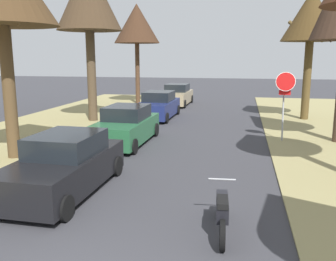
% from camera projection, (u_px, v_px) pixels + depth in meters
% --- Properties ---
extents(stop_sign_far, '(0.81, 0.58, 2.94)m').
position_uv_depth(stop_sign_far, '(285.00, 91.00, 15.58)').
color(stop_sign_far, '#9EA0A5').
rests_on(stop_sign_far, grass_verge_right).
extents(street_tree_right_far, '(3.23, 3.23, 7.23)m').
position_uv_depth(street_tree_right_far, '(311.00, 17.00, 20.35)').
color(street_tree_right_far, brown).
rests_on(street_tree_right_far, grass_verge_right).
extents(street_tree_left_far, '(3.40, 3.40, 7.41)m').
position_uv_depth(street_tree_left_far, '(137.00, 24.00, 27.49)').
color(street_tree_left_far, '#4C3423').
rests_on(street_tree_left_far, grass_verge_left).
extents(parked_sedan_black, '(2.01, 4.43, 1.57)m').
position_uv_depth(parked_sedan_black, '(65.00, 166.00, 9.95)').
color(parked_sedan_black, black).
rests_on(parked_sedan_black, ground).
extents(parked_sedan_green, '(2.01, 4.43, 1.57)m').
position_uv_depth(parked_sedan_green, '(126.00, 126.00, 15.58)').
color(parked_sedan_green, '#28663D').
rests_on(parked_sedan_green, ground).
extents(parked_sedan_navy, '(2.01, 4.43, 1.57)m').
position_uv_depth(parked_sedan_navy, '(158.00, 106.00, 22.01)').
color(parked_sedan_navy, navy).
rests_on(parked_sedan_navy, ground).
extents(parked_sedan_tan, '(2.01, 4.43, 1.57)m').
position_uv_depth(parked_sedan_tan, '(177.00, 95.00, 28.00)').
color(parked_sedan_tan, tan).
rests_on(parked_sedan_tan, ground).
extents(parked_motorcycle, '(0.60, 2.05, 0.97)m').
position_uv_depth(parked_motorcycle, '(222.00, 211.00, 7.62)').
color(parked_motorcycle, black).
rests_on(parked_motorcycle, ground).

